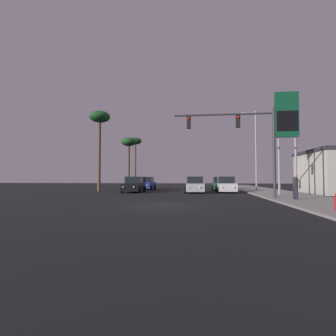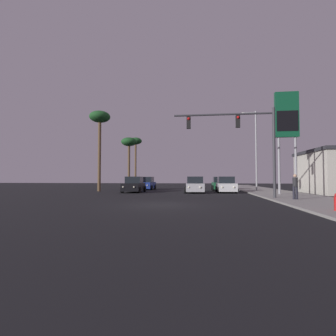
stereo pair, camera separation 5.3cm
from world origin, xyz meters
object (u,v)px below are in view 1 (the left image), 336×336
at_px(car_green, 220,184).
at_px(car_silver, 195,185).
at_px(car_white, 226,185).
at_px(car_blue, 146,184).
at_px(traffic_light_mast, 244,134).
at_px(car_black, 134,185).
at_px(palm_tree_mid, 129,144).
at_px(palm_tree_near, 100,121).
at_px(palm_tree_far, 135,144).
at_px(street_lamp, 255,146).
at_px(gas_station_sign, 287,120).
at_px(pedestrian_on_sidewalk, 295,185).

distance_m(car_green, car_silver, 6.84).
distance_m(car_white, car_green, 5.42).
xyz_separation_m(car_white, car_blue, (-9.70, 5.49, 0.00)).
bearing_deg(traffic_light_mast, car_silver, 114.86).
height_order(car_black, palm_tree_mid, palm_tree_mid).
distance_m(car_black, palm_tree_near, 8.71).
xyz_separation_m(car_blue, palm_tree_near, (-4.56, -4.79, 7.33)).
distance_m(car_green, palm_tree_near, 16.51).
distance_m(car_white, palm_tree_mid, 18.24).
relative_size(car_green, palm_tree_far, 0.47).
distance_m(car_white, car_blue, 11.14).
height_order(palm_tree_far, palm_tree_near, palm_tree_near).
xyz_separation_m(car_white, palm_tree_near, (-14.25, 0.70, 7.33)).
bearing_deg(car_blue, street_lamp, 166.09).
distance_m(car_white, gas_station_sign, 8.75).
relative_size(car_silver, traffic_light_mast, 0.60).
height_order(car_silver, gas_station_sign, gas_station_sign).
distance_m(pedestrian_on_sidewalk, palm_tree_far, 36.50).
distance_m(car_blue, palm_tree_mid, 8.78).
xyz_separation_m(car_blue, palm_tree_mid, (-3.82, 5.21, 5.94)).
bearing_deg(palm_tree_near, gas_station_sign, -14.65).
distance_m(pedestrian_on_sidewalk, palm_tree_mid, 27.38).
xyz_separation_m(car_silver, palm_tree_far, (-11.74, 21.43, 7.32)).
relative_size(car_green, traffic_light_mast, 0.59).
relative_size(car_black, palm_tree_near, 0.47).
bearing_deg(street_lamp, palm_tree_near, -175.33).
bearing_deg(palm_tree_far, car_black, -76.34).
bearing_deg(car_white, palm_tree_far, -55.24).
relative_size(traffic_light_mast, gas_station_sign, 0.81).
distance_m(street_lamp, palm_tree_near, 18.01).
distance_m(car_silver, palm_tree_mid, 16.47).
height_order(car_white, palm_tree_mid, palm_tree_mid).
height_order(street_lamp, gas_station_sign, same).
xyz_separation_m(car_black, palm_tree_near, (-4.48, 1.44, 7.33)).
height_order(car_green, street_lamp, street_lamp).
distance_m(car_blue, car_silver, 8.96).
height_order(pedestrian_on_sidewalk, palm_tree_mid, palm_tree_mid).
distance_m(car_white, palm_tree_far, 26.58).
xyz_separation_m(car_silver, traffic_light_mast, (3.73, -8.06, 3.96)).
distance_m(car_black, palm_tree_mid, 13.42).
bearing_deg(pedestrian_on_sidewalk, car_white, 109.68).
bearing_deg(car_blue, car_green, 179.86).
relative_size(car_black, street_lamp, 0.48).
distance_m(traffic_light_mast, pedestrian_on_sidewalk, 4.94).
xyz_separation_m(car_white, car_black, (-9.78, -0.74, 0.00)).
bearing_deg(car_blue, palm_tree_mid, -53.36).
height_order(car_green, palm_tree_mid, palm_tree_mid).
bearing_deg(palm_tree_mid, street_lamp, -26.75).
bearing_deg(traffic_light_mast, pedestrian_on_sidewalk, -20.64).
height_order(car_white, gas_station_sign, gas_station_sign).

